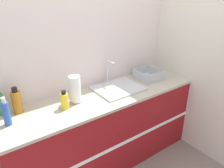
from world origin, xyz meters
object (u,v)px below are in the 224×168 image
(paper_towel_roll, at_px, (75,89))
(sink, at_px, (117,87))
(dish_rack, at_px, (149,76))
(bottle_yellow, at_px, (64,101))
(bottle_blue, at_px, (6,113))
(bottle_green, at_px, (1,103))
(bottle_amber, at_px, (17,102))

(paper_towel_roll, bearing_deg, sink, -0.04)
(dish_rack, height_order, bottle_yellow, bottle_yellow)
(sink, height_order, paper_towel_roll, sink)
(dish_rack, bearing_deg, bottle_blue, -178.73)
(sink, distance_m, dish_rack, 0.50)
(sink, xyz_separation_m, bottle_green, (-1.18, 0.18, 0.10))
(sink, height_order, bottle_yellow, sink)
(paper_towel_roll, relative_size, bottle_amber, 1.10)
(bottle_green, relative_size, bottle_blue, 1.00)
(bottle_yellow, xyz_separation_m, bottle_green, (-0.51, 0.23, 0.03))
(bottle_yellow, xyz_separation_m, bottle_blue, (-0.50, 0.03, 0.03))
(bottle_yellow, bearing_deg, sink, 4.90)
(paper_towel_roll, relative_size, dish_rack, 0.94)
(paper_towel_roll, height_order, bottle_amber, paper_towel_roll)
(sink, relative_size, bottle_yellow, 2.78)
(sink, height_order, dish_rack, sink)
(sink, bearing_deg, dish_rack, 1.32)
(bottle_yellow, bearing_deg, dish_rack, 3.37)
(paper_towel_roll, xyz_separation_m, bottle_blue, (-0.65, -0.03, -0.03))
(dish_rack, xyz_separation_m, bottle_yellow, (-1.18, -0.07, 0.04))
(bottle_yellow, relative_size, bottle_green, 0.73)
(bottle_yellow, height_order, bottle_amber, bottle_amber)
(bottle_blue, relative_size, bottle_amber, 1.02)
(sink, xyz_separation_m, bottle_blue, (-1.18, -0.03, 0.10))
(dish_rack, height_order, bottle_blue, bottle_blue)
(dish_rack, distance_m, bottle_yellow, 1.18)
(paper_towel_roll, xyz_separation_m, dish_rack, (1.03, 0.01, -0.10))
(bottle_green, bearing_deg, bottle_yellow, -24.83)
(sink, relative_size, bottle_amber, 2.06)
(bottle_amber, bearing_deg, paper_towel_roll, -14.11)
(dish_rack, bearing_deg, bottle_amber, 175.56)
(sink, distance_m, bottle_green, 1.20)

